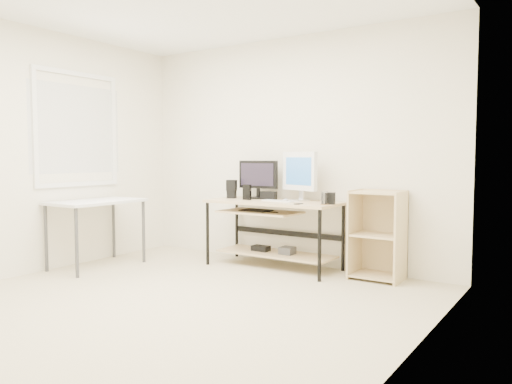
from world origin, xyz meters
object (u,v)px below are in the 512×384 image
object	(u,v)px
shelf_unit	(379,234)
white_imac	(299,173)
side_table	(96,207)
black_monitor	(258,177)
audio_controller	(247,192)
desk	(272,220)

from	to	relation	value
shelf_unit	white_imac	size ratio (longest dim) A/B	1.66
side_table	white_imac	size ratio (longest dim) A/B	1.85
side_table	black_monitor	bearing A→B (deg)	41.26
shelf_unit	white_imac	xyz separation A→B (m)	(-0.91, -0.01, 0.61)
shelf_unit	white_imac	world-z (taller)	white_imac
white_imac	audio_controller	distance (m)	0.64
desk	shelf_unit	bearing A→B (deg)	7.77
side_table	shelf_unit	bearing A→B (deg)	23.33
desk	black_monitor	distance (m)	0.56
black_monitor	audio_controller	bearing A→B (deg)	-98.03
white_imac	black_monitor	bearing A→B (deg)	-161.52
black_monitor	audio_controller	world-z (taller)	black_monitor
white_imac	desk	bearing A→B (deg)	-132.85
desk	side_table	bearing A→B (deg)	-147.35
shelf_unit	black_monitor	distance (m)	1.56
black_monitor	white_imac	distance (m)	0.55
white_imac	audio_controller	world-z (taller)	white_imac
desk	white_imac	size ratio (longest dim) A/B	2.77
white_imac	audio_controller	bearing A→B (deg)	-140.67
audio_controller	shelf_unit	bearing A→B (deg)	-0.82
desk	audio_controller	bearing A→B (deg)	-167.32
side_table	shelf_unit	world-z (taller)	shelf_unit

